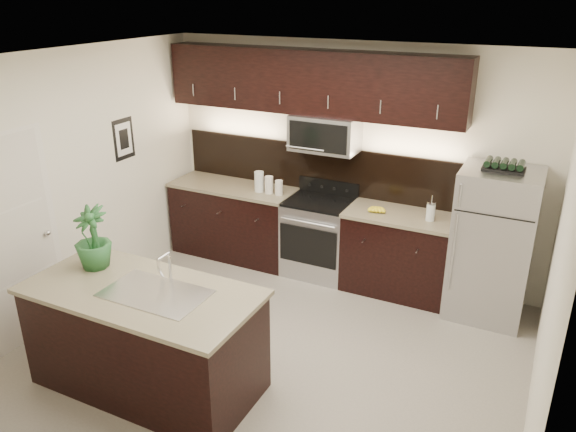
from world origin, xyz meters
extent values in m
plane|color=gray|center=(0.00, 0.00, 0.00)|extent=(4.50, 4.50, 0.00)
cube|color=silver|center=(0.00, 2.00, 1.35)|extent=(4.50, 0.02, 2.70)
cube|color=silver|center=(0.00, -2.00, 1.35)|extent=(4.50, 0.02, 2.70)
cube|color=silver|center=(-2.25, 0.00, 1.35)|extent=(0.02, 4.00, 2.70)
cube|color=silver|center=(2.25, 0.00, 1.35)|extent=(0.02, 4.00, 2.70)
cube|color=white|center=(0.00, 0.00, 2.70)|extent=(4.50, 4.00, 0.02)
cube|color=silver|center=(-2.23, -0.80, 1.01)|extent=(0.04, 0.80, 2.02)
sphere|color=silver|center=(-2.20, -0.48, 1.00)|extent=(0.06, 0.06, 0.06)
cube|color=black|center=(-2.24, 0.75, 1.65)|extent=(0.01, 0.32, 0.46)
cube|color=white|center=(-2.23, 0.75, 1.65)|extent=(0.00, 0.24, 0.36)
cube|color=black|center=(-1.42, 1.69, 0.45)|extent=(1.57, 0.62, 0.90)
cube|color=black|center=(0.71, 1.69, 0.45)|extent=(1.16, 0.62, 0.90)
cube|color=#B2B2B7|center=(-0.25, 1.69, 0.45)|extent=(0.76, 0.62, 0.90)
cube|color=black|center=(-0.25, 1.69, 0.92)|extent=(0.76, 0.60, 0.03)
cube|color=tan|center=(-1.42, 1.69, 0.92)|extent=(1.59, 0.65, 0.04)
cube|color=tan|center=(0.71, 1.69, 0.92)|extent=(1.18, 0.65, 0.04)
cube|color=black|center=(-0.46, 1.99, 1.22)|extent=(3.49, 0.02, 0.56)
cube|color=#B2B2B7|center=(-0.25, 1.80, 1.70)|extent=(0.76, 0.40, 0.40)
cube|color=black|center=(-0.46, 1.83, 2.25)|extent=(3.49, 0.33, 0.70)
cube|color=black|center=(-0.73, -0.87, 0.45)|extent=(1.90, 0.90, 0.90)
cube|color=tan|center=(-0.73, -0.87, 0.92)|extent=(1.96, 0.96, 0.04)
cube|color=silver|center=(-0.58, -0.87, 0.95)|extent=(0.84, 0.50, 0.01)
cylinder|color=silver|center=(-0.58, -0.66, 1.06)|extent=(0.03, 0.03, 0.24)
cylinder|color=silver|center=(-0.58, -0.73, 1.21)|extent=(0.02, 0.14, 0.02)
cylinder|color=silver|center=(-0.58, -0.80, 1.16)|extent=(0.02, 0.02, 0.10)
cube|color=#B2B2B7|center=(1.69, 1.63, 0.79)|extent=(0.76, 0.69, 1.59)
cube|color=black|center=(1.69, 1.63, 1.60)|extent=(0.39, 0.24, 0.03)
cylinder|color=black|center=(1.54, 1.63, 1.65)|extent=(0.07, 0.22, 0.07)
cylinder|color=black|center=(1.61, 1.63, 1.65)|extent=(0.07, 0.22, 0.07)
cylinder|color=black|center=(1.69, 1.63, 1.65)|extent=(0.07, 0.22, 0.07)
cylinder|color=black|center=(1.76, 1.63, 1.65)|extent=(0.07, 0.22, 0.07)
cylinder|color=black|center=(1.84, 1.63, 1.65)|extent=(0.07, 0.22, 0.07)
imported|color=#235829|center=(-1.35, -0.72, 1.22)|extent=(0.32, 0.32, 0.56)
cylinder|color=silver|center=(-1.02, 1.64, 1.06)|extent=(0.11, 0.11, 0.25)
cylinder|color=silver|center=(-0.89, 1.64, 1.04)|extent=(0.10, 0.10, 0.21)
cylinder|color=silver|center=(-0.75, 1.64, 1.03)|extent=(0.09, 0.09, 0.17)
cylinder|color=silver|center=(1.04, 1.64, 1.03)|extent=(0.09, 0.09, 0.18)
cylinder|color=silver|center=(1.04, 1.64, 1.13)|extent=(0.10, 0.10, 0.02)
cylinder|color=silver|center=(1.04, 1.64, 1.18)|extent=(0.01, 0.01, 0.07)
ellipsoid|color=yellow|center=(0.41, 1.61, 0.97)|extent=(0.22, 0.19, 0.06)
camera|label=1|loc=(2.11, -3.92, 3.22)|focal=35.00mm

